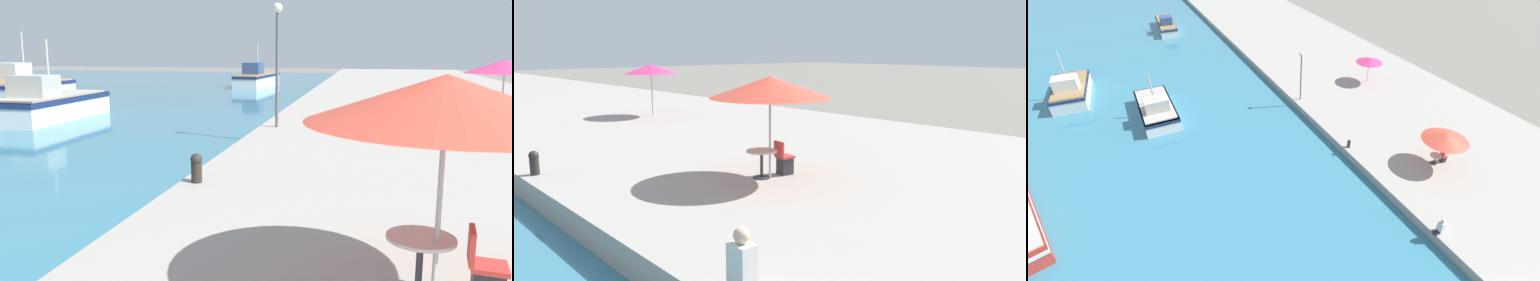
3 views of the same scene
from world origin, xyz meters
The scene contains 10 objects.
quay_promenade centered at (8.00, 37.00, 0.33)m, with size 16.00×90.00×0.66m.
fishing_boat_mid centered at (-11.76, 27.92, 0.84)m, with size 2.96×7.01×4.03m.
fishing_boat_far centered at (-18.55, 34.97, 0.96)m, with size 3.49×6.95×4.68m.
fishing_boat_distant centered at (-6.39, 52.18, 0.84)m, with size 2.84×8.46×4.04m.
cafe_umbrella_pink centered at (4.85, 11.37, 3.03)m, with size 3.09×3.09×2.65m.
cafe_umbrella_white centered at (8.54, 24.32, 2.98)m, with size 2.64×2.64×2.55m.
cafe_table centered at (4.69, 11.52, 1.19)m, with size 0.80×0.80×0.74m.
cafe_chair_left centered at (5.41, 11.43, 0.98)m, with size 0.48×0.45×0.91m.
mooring_bollard centered at (0.39, 15.83, 1.01)m, with size 0.26×0.26×0.65m.
lamppost centered at (0.68, 24.05, 3.75)m, with size 0.36×0.36×4.56m.
Camera 1 is at (4.03, 5.69, 3.56)m, focal length 35.00 mm.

